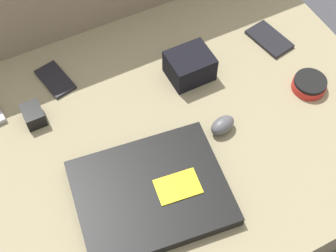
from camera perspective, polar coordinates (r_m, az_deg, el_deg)
The scene contains 9 objects.
ground_plane at distance 1.19m, azimuth -0.00°, elevation -4.35°, with size 8.00×8.00×0.00m, color #38383D.
couch_seat at distance 1.12m, azimuth -0.00°, elevation -2.58°, with size 1.06×0.75×0.14m.
laptop at distance 0.97m, azimuth -2.05°, elevation -8.12°, with size 0.34×0.28×0.03m.
computer_mouse at distance 1.06m, azimuth 6.66°, elevation 0.09°, with size 0.07×0.05×0.04m.
speaker_puck at distance 1.17m, azimuth 16.85°, elevation 4.90°, with size 0.08×0.08×0.03m.
phone_silver at distance 1.18m, azimuth -13.59°, elevation 5.53°, with size 0.08×0.12×0.01m.
phone_black at distance 1.26m, azimuth 12.24°, elevation 10.31°, with size 0.09×0.13×0.01m.
camera_pouch at distance 1.14m, azimuth 2.65°, elevation 7.33°, with size 0.10×0.09×0.07m.
charger_brick at distance 1.11m, azimuth -16.08°, elevation 1.28°, with size 0.04×0.06×0.04m.
Camera 1 is at (-0.26, -0.51, 1.04)m, focal length 50.00 mm.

